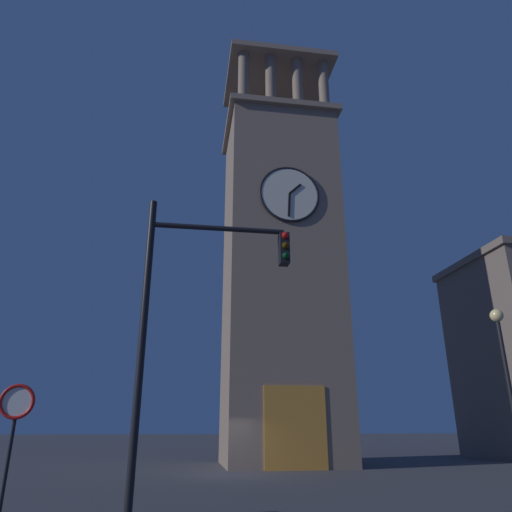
% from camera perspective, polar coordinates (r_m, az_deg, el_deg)
% --- Properties ---
extents(ground_plane, '(200.00, 200.00, 0.00)m').
position_cam_1_polar(ground_plane, '(22.89, -2.85, -25.22)').
color(ground_plane, '#424247').
extents(clocktower, '(7.32, 6.61, 28.22)m').
position_cam_1_polar(clocktower, '(29.34, 2.99, -1.37)').
color(clocktower, gray).
rests_on(clocktower, ground_plane).
extents(traffic_signal_near, '(3.21, 0.41, 6.89)m').
position_cam_1_polar(traffic_signal_near, '(10.08, -8.36, -6.36)').
color(traffic_signal_near, black).
rests_on(traffic_signal_near, ground_plane).
extents(street_lamp, '(0.44, 0.44, 5.87)m').
position_cam_1_polar(street_lamp, '(17.94, 28.22, -11.53)').
color(street_lamp, black).
rests_on(street_lamp, ground_plane).
extents(no_horn_sign, '(0.78, 0.14, 2.98)m').
position_cam_1_polar(no_horn_sign, '(12.25, -27.41, -16.74)').
color(no_horn_sign, black).
rests_on(no_horn_sign, ground_plane).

